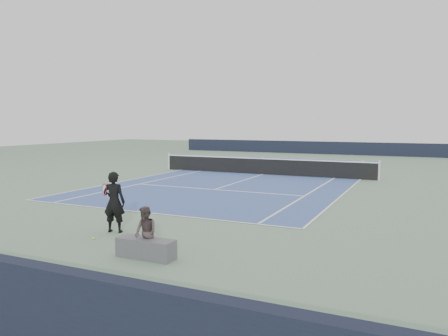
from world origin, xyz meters
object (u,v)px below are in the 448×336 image
at_px(tennis_net, 263,166).
at_px(tennis_ball, 93,238).
at_px(spectator_bench, 146,240).
at_px(tennis_player, 114,202).

xyz_separation_m(tennis_net, tennis_ball, (0.83, -15.24, -0.47)).
xyz_separation_m(tennis_net, spectator_bench, (2.96, -15.93, -0.10)).
distance_m(tennis_net, spectator_bench, 16.21).
xyz_separation_m(tennis_player, spectator_bench, (2.13, -1.56, -0.44)).
bearing_deg(spectator_bench, tennis_ball, 161.96).
xyz_separation_m(tennis_net, tennis_player, (0.84, -14.38, 0.34)).
height_order(tennis_net, tennis_player, tennis_player).
distance_m(tennis_net, tennis_player, 14.41).
bearing_deg(tennis_player, tennis_ball, -90.17).
height_order(tennis_player, tennis_ball, tennis_player).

